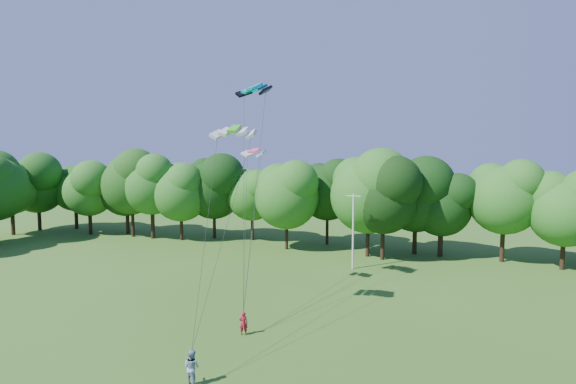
% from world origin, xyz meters
% --- Properties ---
extents(utility_pole, '(1.50, 0.30, 7.53)m').
position_xyz_m(utility_pole, '(3.06, 28.18, 3.89)').
color(utility_pole, silver).
rests_on(utility_pole, ground).
extents(kite_flyer_left, '(0.65, 0.54, 1.52)m').
position_xyz_m(kite_flyer_left, '(-0.13, 9.67, 0.76)').
color(kite_flyer_left, maroon).
rests_on(kite_flyer_left, ground).
extents(kite_flyer_right, '(0.98, 0.82, 1.79)m').
position_xyz_m(kite_flyer_right, '(0.11, 3.21, 0.90)').
color(kite_flyer_right, '#869CBB').
rests_on(kite_flyer_right, ground).
extents(kite_teal, '(3.33, 2.34, 0.72)m').
position_xyz_m(kite_teal, '(-2.97, 17.98, 16.88)').
color(kite_teal, '#058896').
rests_on(kite_teal, ground).
extents(kite_green, '(3.16, 1.72, 0.63)m').
position_xyz_m(kite_green, '(-1.77, 11.89, 13.23)').
color(kite_green, green).
rests_on(kite_green, ground).
extents(kite_pink, '(2.08, 1.19, 0.41)m').
position_xyz_m(kite_pink, '(-3.10, 18.06, 11.78)').
color(kite_pink, '#FB4582').
rests_on(kite_pink, ground).
extents(tree_back_west, '(8.76, 8.76, 12.74)m').
position_xyz_m(tree_back_west, '(-29.01, 34.67, 7.95)').
color(tree_back_west, '#351F15').
rests_on(tree_back_west, ground).
extents(tree_back_center, '(7.78, 7.78, 11.31)m').
position_xyz_m(tree_back_center, '(5.29, 33.07, 7.06)').
color(tree_back_center, black).
rests_on(tree_back_center, ground).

